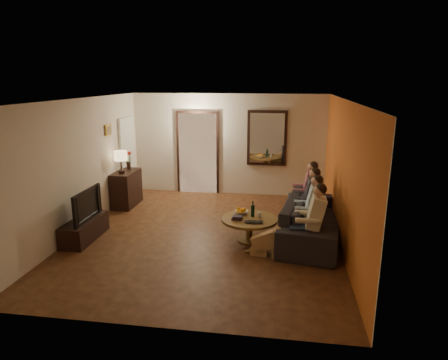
# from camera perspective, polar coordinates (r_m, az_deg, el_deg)

# --- Properties ---
(floor) EXTENTS (5.00, 6.00, 0.01)m
(floor) POSITION_cam_1_polar(r_m,az_deg,el_deg) (7.85, -2.52, -7.91)
(floor) COLOR #3A1E0F
(floor) RESTS_ON ground
(ceiling) EXTENTS (5.00, 6.00, 0.01)m
(ceiling) POSITION_cam_1_polar(r_m,az_deg,el_deg) (7.27, -2.74, 11.41)
(ceiling) COLOR white
(ceiling) RESTS_ON back_wall
(back_wall) EXTENTS (5.00, 0.02, 2.60)m
(back_wall) POSITION_cam_1_polar(r_m,az_deg,el_deg) (10.36, 0.58, 5.06)
(back_wall) COLOR beige
(back_wall) RESTS_ON floor
(front_wall) EXTENTS (5.00, 0.02, 2.60)m
(front_wall) POSITION_cam_1_polar(r_m,az_deg,el_deg) (4.67, -9.78, -6.82)
(front_wall) COLOR beige
(front_wall) RESTS_ON floor
(left_wall) EXTENTS (0.02, 6.00, 2.60)m
(left_wall) POSITION_cam_1_polar(r_m,az_deg,el_deg) (8.30, -19.82, 1.88)
(left_wall) COLOR beige
(left_wall) RESTS_ON floor
(right_wall) EXTENTS (0.02, 6.00, 2.60)m
(right_wall) POSITION_cam_1_polar(r_m,az_deg,el_deg) (7.40, 16.74, 0.68)
(right_wall) COLOR beige
(right_wall) RESTS_ON floor
(orange_accent) EXTENTS (0.01, 6.00, 2.60)m
(orange_accent) POSITION_cam_1_polar(r_m,az_deg,el_deg) (7.40, 16.67, 0.68)
(orange_accent) COLOR orange
(orange_accent) RESTS_ON right_wall
(kitchen_doorway) EXTENTS (1.00, 0.06, 2.10)m
(kitchen_doorway) POSITION_cam_1_polar(r_m,az_deg,el_deg) (10.52, -3.76, 3.79)
(kitchen_doorway) COLOR #FFE0A5
(kitchen_doorway) RESTS_ON floor
(door_trim) EXTENTS (1.12, 0.04, 2.22)m
(door_trim) POSITION_cam_1_polar(r_m,az_deg,el_deg) (10.51, -3.77, 3.78)
(door_trim) COLOR black
(door_trim) RESTS_ON floor
(fridge_glimpse) EXTENTS (0.45, 0.03, 1.70)m
(fridge_glimpse) POSITION_cam_1_polar(r_m,az_deg,el_deg) (10.51, -2.41, 2.96)
(fridge_glimpse) COLOR silver
(fridge_glimpse) RESTS_ON floor
(mirror_frame) EXTENTS (1.00, 0.05, 1.40)m
(mirror_frame) POSITION_cam_1_polar(r_m,az_deg,el_deg) (10.20, 6.16, 5.97)
(mirror_frame) COLOR black
(mirror_frame) RESTS_ON back_wall
(mirror_glass) EXTENTS (0.86, 0.02, 1.26)m
(mirror_glass) POSITION_cam_1_polar(r_m,az_deg,el_deg) (10.17, 6.15, 5.95)
(mirror_glass) COLOR white
(mirror_glass) RESTS_ON back_wall
(white_door) EXTENTS (0.06, 0.85, 2.04)m
(white_door) POSITION_cam_1_polar(r_m,az_deg,el_deg) (10.38, -13.57, 3.10)
(white_door) COLOR white
(white_door) RESTS_ON floor
(framed_art) EXTENTS (0.03, 0.28, 0.24)m
(framed_art) POSITION_cam_1_polar(r_m,az_deg,el_deg) (9.35, -16.21, 6.89)
(framed_art) COLOR #B28C33
(framed_art) RESTS_ON left_wall
(art_canvas) EXTENTS (0.01, 0.22, 0.18)m
(art_canvas) POSITION_cam_1_polar(r_m,az_deg,el_deg) (9.34, -16.13, 6.90)
(art_canvas) COLOR brown
(art_canvas) RESTS_ON left_wall
(dresser) EXTENTS (0.45, 0.94, 0.84)m
(dresser) POSITION_cam_1_polar(r_m,az_deg,el_deg) (9.79, -13.76, -1.18)
(dresser) COLOR black
(dresser) RESTS_ON floor
(table_lamp) EXTENTS (0.30, 0.30, 0.54)m
(table_lamp) POSITION_cam_1_polar(r_m,az_deg,el_deg) (9.44, -14.51, 2.49)
(table_lamp) COLOR beige
(table_lamp) RESTS_ON dresser
(flower_vase) EXTENTS (0.14, 0.14, 0.44)m
(flower_vase) POSITION_cam_1_polar(r_m,az_deg,el_deg) (9.85, -13.50, 2.73)
(flower_vase) COLOR #AA2312
(flower_vase) RESTS_ON dresser
(tv_stand) EXTENTS (0.45, 1.18, 0.39)m
(tv_stand) POSITION_cam_1_polar(r_m,az_deg,el_deg) (8.05, -19.30, -6.66)
(tv_stand) COLOR black
(tv_stand) RESTS_ON floor
(tv) EXTENTS (1.01, 0.13, 0.58)m
(tv) POSITION_cam_1_polar(r_m,az_deg,el_deg) (7.90, -19.59, -3.34)
(tv) COLOR black
(tv) RESTS_ON tv_stand
(sofa) EXTENTS (2.72, 1.42, 0.76)m
(sofa) POSITION_cam_1_polar(r_m,az_deg,el_deg) (7.82, 12.64, -5.39)
(sofa) COLOR black
(sofa) RESTS_ON floor
(person_a) EXTENTS (0.60, 0.40, 1.20)m
(person_a) POSITION_cam_1_polar(r_m,az_deg,el_deg) (6.89, 12.39, -6.13)
(person_a) COLOR tan
(person_a) RESTS_ON sofa
(person_b) EXTENTS (0.60, 0.40, 1.20)m
(person_b) POSITION_cam_1_polar(r_m,az_deg,el_deg) (7.45, 12.11, -4.53)
(person_b) COLOR tan
(person_b) RESTS_ON sofa
(person_c) EXTENTS (0.60, 0.40, 1.20)m
(person_c) POSITION_cam_1_polar(r_m,az_deg,el_deg) (8.02, 11.87, -3.16)
(person_c) COLOR tan
(person_c) RESTS_ON sofa
(person_d) EXTENTS (0.60, 0.40, 1.20)m
(person_d) POSITION_cam_1_polar(r_m,az_deg,el_deg) (8.60, 11.67, -1.97)
(person_d) COLOR tan
(person_d) RESTS_ON sofa
(dog) EXTENTS (0.59, 0.32, 0.56)m
(dog) POSITION_cam_1_polar(r_m,az_deg,el_deg) (6.93, 5.90, -8.57)
(dog) COLOR #A6804D
(dog) RESTS_ON floor
(coffee_table) EXTENTS (1.26, 1.26, 0.45)m
(coffee_table) POSITION_cam_1_polar(r_m,az_deg,el_deg) (7.53, 3.64, -7.07)
(coffee_table) COLOR brown
(coffee_table) RESTS_ON floor
(bowl) EXTENTS (0.26, 0.26, 0.06)m
(bowl) POSITION_cam_1_polar(r_m,az_deg,el_deg) (7.66, 2.47, -4.62)
(bowl) COLOR white
(bowl) RESTS_ON coffee_table
(oranges) EXTENTS (0.20, 0.20, 0.08)m
(oranges) POSITION_cam_1_polar(r_m,az_deg,el_deg) (7.64, 2.47, -4.14)
(oranges) COLOR #FFA015
(oranges) RESTS_ON bowl
(wine_bottle) EXTENTS (0.07, 0.07, 0.31)m
(wine_bottle) POSITION_cam_1_polar(r_m,az_deg,el_deg) (7.49, 4.13, -4.10)
(wine_bottle) COLOR black
(wine_bottle) RESTS_ON coffee_table
(wine_glass) EXTENTS (0.06, 0.06, 0.10)m
(wine_glass) POSITION_cam_1_polar(r_m,az_deg,el_deg) (7.47, 5.09, -5.03)
(wine_glass) COLOR silver
(wine_glass) RESTS_ON coffee_table
(book_stack) EXTENTS (0.20, 0.15, 0.07)m
(book_stack) POSITION_cam_1_polar(r_m,az_deg,el_deg) (7.36, 1.89, -5.39)
(book_stack) COLOR black
(book_stack) RESTS_ON coffee_table
(laptop) EXTENTS (0.34, 0.23, 0.03)m
(laptop) POSITION_cam_1_polar(r_m,az_deg,el_deg) (7.17, 4.27, -6.15)
(laptop) COLOR black
(laptop) RESTS_ON coffee_table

